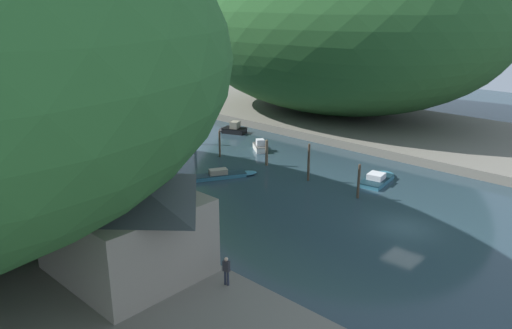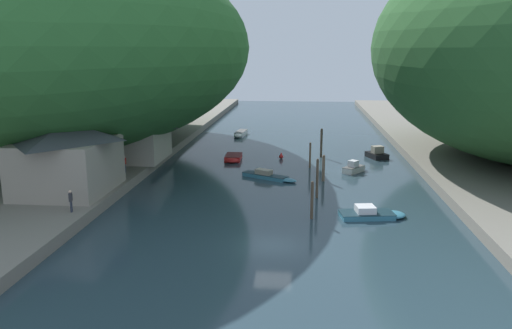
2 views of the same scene
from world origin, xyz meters
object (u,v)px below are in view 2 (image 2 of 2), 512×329
boat_small_dinghy (240,134)px  boat_far_right_bank (233,158)px  boat_cabin_cruiser (355,168)px  waterfront_building (67,155)px  boat_open_rowboat (375,154)px  boathouse_shed (131,135)px  person_by_boathouse (125,163)px  boat_navy_launch (270,176)px  boat_moored_right (373,214)px  channel_buoy_near (281,156)px  person_on_quay (71,199)px

boat_small_dinghy → boat_far_right_bank: bearing=99.6°
boat_far_right_bank → boat_cabin_cruiser: (13.77, -4.14, 0.11)m
boat_far_right_bank → waterfront_building: bearing=54.3°
boat_far_right_bank → boat_open_rowboat: size_ratio=1.03×
waterfront_building → boathouse_shed: waterfront_building is taller
boat_cabin_cruiser → person_by_boathouse: (-23.05, -6.28, 1.48)m
boat_navy_launch → boat_moored_right: 14.15m
waterfront_building → boat_moored_right: (25.40, -1.83, -3.76)m
boathouse_shed → person_by_boathouse: bearing=-77.1°
channel_buoy_near → boat_far_right_bank: bearing=-164.0°
boat_navy_launch → person_by_boathouse: 14.46m
boat_open_rowboat → person_on_quay: size_ratio=2.29×
waterfront_building → boat_moored_right: waterfront_building is taller
boathouse_shed → boat_small_dinghy: 23.45m
boat_open_rowboat → boat_moored_right: bearing=-119.7°
boat_small_dinghy → boathouse_shed: bearing=71.4°
boat_cabin_cruiser → channel_buoy_near: bearing=-178.2°
boathouse_shed → boat_far_right_bank: (10.69, 4.23, -3.34)m
waterfront_building → person_by_boathouse: bearing=70.4°
boat_small_dinghy → person_by_boathouse: bearing=79.0°
waterfront_building → boathouse_shed: 13.06m
boat_small_dinghy → boat_far_right_bank: size_ratio=1.27×
boat_cabin_cruiser → boat_navy_launch: bearing=-119.6°
boat_navy_launch → person_by_boathouse: person_by_boathouse is taller
boathouse_shed → person_by_boathouse: boathouse_shed is taller
boathouse_shed → boat_open_rowboat: 28.87m
boathouse_shed → channel_buoy_near: bearing=19.7°
channel_buoy_near → person_by_boathouse: size_ratio=0.46×
waterfront_building → boat_cabin_cruiser: bearing=27.2°
boat_open_rowboat → person_by_boathouse: 29.71m
boat_small_dinghy → person_on_quay: bearing=84.3°
waterfront_building → boat_small_dinghy: 35.98m
person_on_quay → boathouse_shed: bearing=-8.5°
boat_navy_launch → boat_far_right_bank: boat_navy_launch is taller
waterfront_building → boat_navy_launch: waterfront_building is taller
boathouse_shed → person_on_quay: (1.70, -18.41, -1.76)m
waterfront_building → person_on_quay: 6.42m
person_on_quay → waterfront_building: bearing=13.0°
boat_small_dinghy → person_on_quay: person_on_quay is taller
waterfront_building → boat_navy_launch: bearing=29.1°
boat_moored_right → boat_cabin_cruiser: (0.08, 14.93, 0.12)m
boat_far_right_bank → boat_cabin_cruiser: 14.38m
boat_cabin_cruiser → boathouse_shed: bearing=-142.9°
boat_far_right_bank → boat_open_rowboat: (16.94, 3.48, 0.14)m
person_on_quay → boat_far_right_bank: bearing=-35.4°
boat_small_dinghy → person_by_boathouse: size_ratio=3.02×
boat_moored_right → person_on_quay: person_on_quay is taller
boat_moored_right → boat_open_rowboat: size_ratio=1.39×
boat_navy_launch → person_by_boathouse: (-14.16, -2.42, 1.62)m
boathouse_shed → boat_far_right_bank: boathouse_shed is taller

